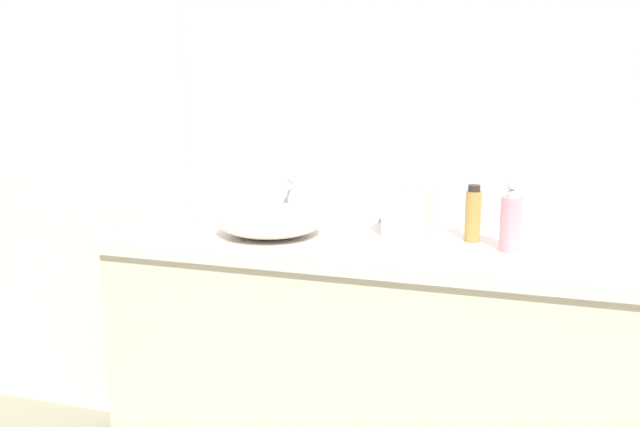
# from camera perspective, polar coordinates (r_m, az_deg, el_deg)

# --- Properties ---
(bathroom_wall_rear) EXTENTS (6.00, 0.06, 2.60)m
(bathroom_wall_rear) POSITION_cam_1_polar(r_m,az_deg,el_deg) (2.41, 6.75, 8.87)
(bathroom_wall_rear) COLOR silver
(bathroom_wall_rear) RESTS_ON ground
(vanity_counter) EXTENTS (1.64, 0.55, 0.90)m
(vanity_counter) POSITION_cam_1_polar(r_m,az_deg,el_deg) (2.32, 4.14, -12.99)
(vanity_counter) COLOR beige
(vanity_counter) RESTS_ON ground
(wall_mirror_panel) EXTENTS (1.53, 0.01, 1.00)m
(wall_mirror_panel) POSITION_cam_1_polar(r_m,az_deg,el_deg) (2.37, 6.06, 11.15)
(wall_mirror_panel) COLOR #B2BCC6
(wall_mirror_panel) RESTS_ON vanity_counter
(sink_basin) EXTENTS (0.33, 0.33, 0.09)m
(sink_basin) POSITION_cam_1_polar(r_m,az_deg,el_deg) (2.23, -4.04, -0.55)
(sink_basin) COLOR silver
(sink_basin) RESTS_ON vanity_counter
(faucet) EXTENTS (0.03, 0.12, 0.16)m
(faucet) POSITION_cam_1_polar(r_m,az_deg,el_deg) (2.39, -2.45, 1.49)
(faucet) COLOR silver
(faucet) RESTS_ON vanity_counter
(soap_dispenser) EXTENTS (0.06, 0.06, 0.21)m
(soap_dispenser) POSITION_cam_1_polar(r_m,az_deg,el_deg) (2.10, 15.08, -0.54)
(soap_dispenser) COLOR pink
(soap_dispenser) RESTS_ON vanity_counter
(lotion_bottle) EXTENTS (0.05, 0.05, 0.17)m
(lotion_bottle) POSITION_cam_1_polar(r_m,az_deg,el_deg) (2.19, 12.20, -0.09)
(lotion_bottle) COLOR #AE8642
(lotion_bottle) RESTS_ON vanity_counter
(tissue_box) EXTENTS (0.15, 0.15, 0.18)m
(tissue_box) POSITION_cam_1_polar(r_m,az_deg,el_deg) (2.25, 7.12, 0.23)
(tissue_box) COLOR beige
(tissue_box) RESTS_ON vanity_counter
(candle_jar) EXTENTS (0.05, 0.05, 0.04)m
(candle_jar) POSITION_cam_1_polar(r_m,az_deg,el_deg) (2.35, -9.65, -0.74)
(candle_jar) COLOR silver
(candle_jar) RESTS_ON vanity_counter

